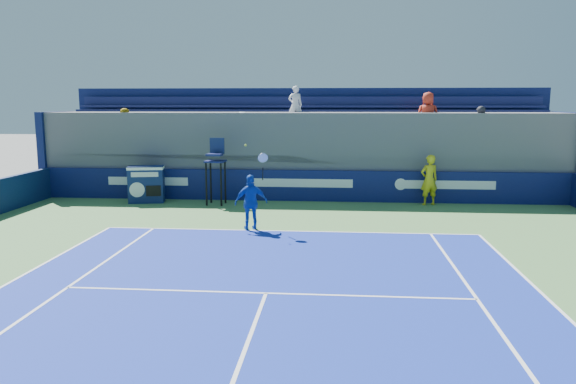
# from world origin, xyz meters

# --- Properties ---
(ball_person) EXTENTS (0.79, 0.63, 1.87)m
(ball_person) POSITION_xyz_m (4.79, 16.64, 0.95)
(ball_person) COLOR gold
(ball_person) RESTS_ON apron
(back_hoarding) EXTENTS (20.40, 0.21, 1.20)m
(back_hoarding) POSITION_xyz_m (0.00, 17.10, 0.60)
(back_hoarding) COLOR #0D144C
(back_hoarding) RESTS_ON ground
(match_clock) EXTENTS (1.43, 0.96, 1.40)m
(match_clock) POSITION_xyz_m (-5.82, 16.28, 0.74)
(match_clock) COLOR #0F1C4C
(match_clock) RESTS_ON ground
(umpire_chair) EXTENTS (0.75, 0.75, 2.48)m
(umpire_chair) POSITION_xyz_m (-3.08, 16.09, 1.53)
(umpire_chair) COLOR black
(umpire_chair) RESTS_ON ground
(tennis_player) EXTENTS (1.05, 0.67, 2.57)m
(tennis_player) POSITION_xyz_m (-1.14, 11.98, 0.85)
(tennis_player) COLOR #1543AD
(tennis_player) RESTS_ON apron
(stadium_seating) EXTENTS (21.00, 4.05, 4.46)m
(stadium_seating) POSITION_xyz_m (-0.00, 19.15, 1.84)
(stadium_seating) COLOR #56565B
(stadium_seating) RESTS_ON ground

